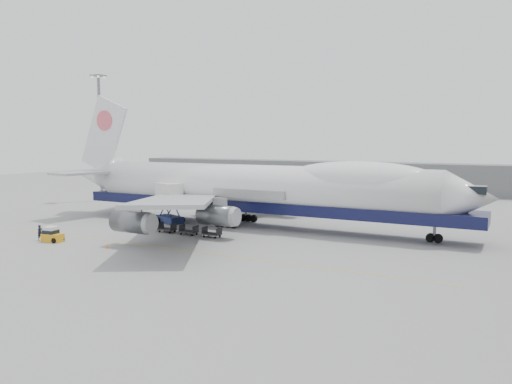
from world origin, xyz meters
The scene contains 14 objects.
ground centered at (0.00, 0.00, 0.00)m, with size 260.00×260.00×0.00m, color gray.
apron_line centered at (0.00, -6.00, 0.01)m, with size 60.00×0.15×0.01m, color gold.
hangar centered at (-10.00, 70.00, 3.50)m, with size 110.00×8.00×7.00m, color slate.
floodlight_mast centered at (-42.00, 24.00, 14.27)m, with size 2.40×2.40×25.43m.
airliner centered at (0.64, 12.00, 5.62)m, with size 67.00×55.30×19.98m.
catering_truck centered at (-12.58, 8.52, 3.43)m, with size 5.15×4.33×6.02m.
baggage_tug centered at (-16.61, -9.60, 0.83)m, with size 2.66×1.60×1.86m.
ground_worker centered at (-18.50, -9.78, 0.97)m, with size 0.71×0.47×1.95m, color black.
traffic_cone centered at (-7.82, -9.27, 0.24)m, with size 0.34×0.34×0.50m.
dolly_0 centered at (-15.13, 1.92, 0.53)m, with size 2.30×1.35×1.30m.
dolly_1 centered at (-11.53, 1.92, 0.53)m, with size 2.30×1.35×1.30m.
dolly_2 centered at (-7.92, 1.92, 0.53)m, with size 2.30×1.35×1.30m.
dolly_3 centered at (-4.32, 1.92, 0.53)m, with size 2.30×1.35×1.30m.
dolly_4 centered at (-0.71, 1.92, 0.53)m, with size 2.30×1.35×1.30m.
Camera 1 is at (33.95, -51.04, 12.49)m, focal length 35.00 mm.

